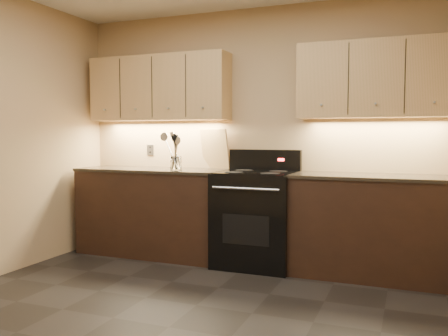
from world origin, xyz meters
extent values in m
plane|color=black|center=(0.00, 0.00, 0.00)|extent=(4.00, 4.00, 0.00)
cube|color=tan|center=(0.00, 2.00, 1.30)|extent=(4.00, 0.04, 2.60)
cube|color=black|center=(-1.10, 1.70, 0.45)|extent=(1.60, 0.60, 0.90)
cube|color=#393024|center=(-1.10, 1.70, 0.92)|extent=(1.62, 0.62, 0.03)
cube|color=black|center=(1.18, 1.70, 0.45)|extent=(1.44, 0.60, 0.90)
cube|color=#393024|center=(1.18, 1.70, 0.92)|extent=(1.46, 0.62, 0.03)
cube|color=black|center=(0.08, 1.68, 0.46)|extent=(0.76, 0.65, 0.92)
cube|color=black|center=(0.08, 1.68, 0.93)|extent=(0.70, 0.60, 0.01)
cube|color=black|center=(0.08, 1.96, 1.03)|extent=(0.76, 0.07, 0.22)
cube|color=red|center=(0.26, 1.92, 1.04)|extent=(0.06, 0.00, 0.03)
cylinder|color=silver|center=(0.08, 1.34, 0.80)|extent=(0.65, 0.02, 0.02)
cube|color=black|center=(0.08, 1.35, 0.41)|extent=(0.46, 0.00, 0.28)
cylinder|color=black|center=(-0.10, 1.53, 0.93)|extent=(0.18, 0.18, 0.00)
cylinder|color=black|center=(0.26, 1.53, 0.93)|extent=(0.18, 0.18, 0.00)
cylinder|color=black|center=(-0.10, 1.82, 0.93)|extent=(0.18, 0.18, 0.00)
cylinder|color=black|center=(0.26, 1.82, 0.93)|extent=(0.18, 0.18, 0.00)
cube|color=tan|center=(-1.10, 1.85, 1.80)|extent=(1.60, 0.30, 0.70)
cube|color=tan|center=(1.18, 1.85, 1.80)|extent=(1.44, 0.30, 0.70)
cube|color=#B2B5BA|center=(-1.30, 1.99, 1.12)|extent=(0.08, 0.01, 0.12)
cylinder|color=white|center=(-0.75, 1.56, 1.00)|extent=(0.14, 0.14, 0.14)
cylinder|color=white|center=(-0.75, 1.56, 0.94)|extent=(0.11, 0.11, 0.02)
cube|color=tan|center=(-0.48, 1.95, 1.14)|extent=(0.35, 0.17, 0.43)
camera|label=1|loc=(1.49, -2.75, 1.29)|focal=38.00mm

